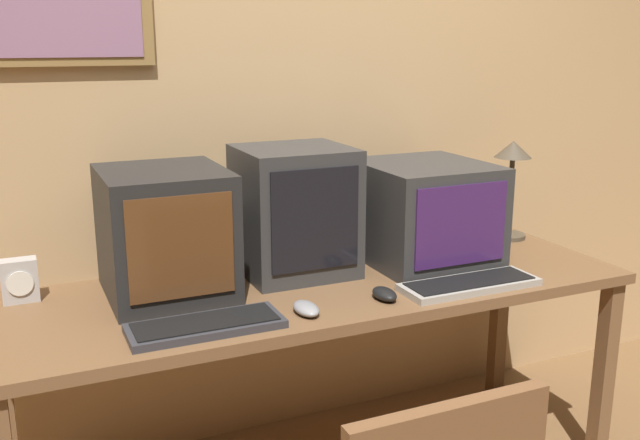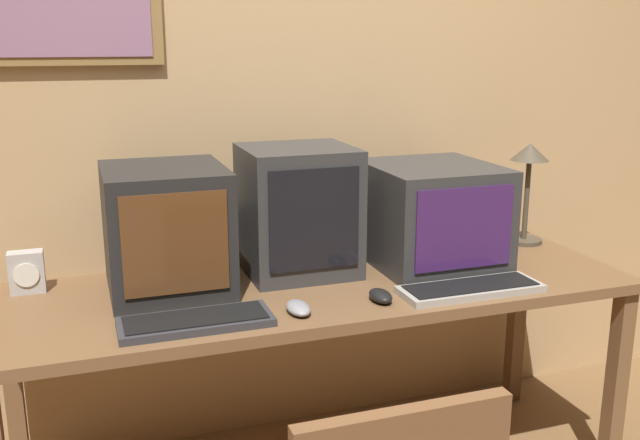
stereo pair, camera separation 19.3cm
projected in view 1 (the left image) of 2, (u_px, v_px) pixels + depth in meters
wall_back at (267, 98)px, 2.60m from camera, size 8.00×0.08×2.60m
desk at (320, 304)px, 2.34m from camera, size 2.06×0.69×0.73m
monitor_left at (165, 233)px, 2.19m from camera, size 0.37×0.42×0.39m
monitor_center at (295, 211)px, 2.39m from camera, size 0.36×0.35×0.43m
monitor_right at (424, 212)px, 2.53m from camera, size 0.42×0.46×0.35m
keyboard_main at (206, 325)px, 1.95m from camera, size 0.43×0.17×0.03m
keyboard_side at (470, 284)px, 2.28m from camera, size 0.46×0.16×0.03m
mouse_near_keyboard at (306, 308)px, 2.07m from camera, size 0.07×0.12×0.03m
mouse_far_corner at (384, 294)px, 2.18m from camera, size 0.06×0.11×0.04m
desk_clock at (20, 281)px, 2.15m from camera, size 0.11×0.06×0.13m
desk_lamp at (512, 168)px, 2.80m from camera, size 0.14×0.14×0.39m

